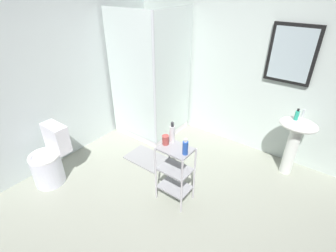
# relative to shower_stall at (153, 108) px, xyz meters

# --- Properties ---
(ground_plane) EXTENTS (4.20, 4.20, 0.02)m
(ground_plane) POSITION_rel_shower_stall_xyz_m (1.20, -1.22, -0.47)
(ground_plane) COLOR #969A89
(wall_back) EXTENTS (4.20, 0.14, 2.50)m
(wall_back) POSITION_rel_shower_stall_xyz_m (1.21, 0.63, 0.79)
(wall_back) COLOR silver
(wall_back) RESTS_ON ground_plane
(wall_left) EXTENTS (0.10, 4.20, 2.50)m
(wall_left) POSITION_rel_shower_stall_xyz_m (-0.65, -1.22, 0.79)
(wall_left) COLOR silver
(wall_left) RESTS_ON ground_plane
(shower_stall) EXTENTS (0.92, 0.92, 2.00)m
(shower_stall) POSITION_rel_shower_stall_xyz_m (0.00, 0.00, 0.00)
(shower_stall) COLOR white
(shower_stall) RESTS_ON ground_plane
(pedestal_sink) EXTENTS (0.46, 0.37, 0.81)m
(pedestal_sink) POSITION_rel_shower_stall_xyz_m (2.13, 0.30, 0.12)
(pedestal_sink) COLOR white
(pedestal_sink) RESTS_ON ground_plane
(sink_faucet) EXTENTS (0.03, 0.03, 0.10)m
(sink_faucet) POSITION_rel_shower_stall_xyz_m (2.13, 0.42, 0.40)
(sink_faucet) COLOR silver
(sink_faucet) RESTS_ON pedestal_sink
(toilet) EXTENTS (0.37, 0.49, 0.76)m
(toilet) POSITION_rel_shower_stall_xyz_m (-0.28, -1.71, -0.15)
(toilet) COLOR white
(toilet) RESTS_ON ground_plane
(storage_cart) EXTENTS (0.38, 0.28, 0.74)m
(storage_cart) POSITION_rel_shower_stall_xyz_m (1.19, -1.02, -0.03)
(storage_cart) COLOR silver
(storage_cart) RESTS_ON ground_plane
(hand_soap_bottle) EXTENTS (0.05, 0.05, 0.15)m
(hand_soap_bottle) POSITION_rel_shower_stall_xyz_m (2.08, 0.28, 0.41)
(hand_soap_bottle) COLOR #2DBC99
(hand_soap_bottle) RESTS_ON pedestal_sink
(shampoo_bottle_blue) EXTENTS (0.06, 0.06, 0.19)m
(shampoo_bottle_blue) POSITION_rel_shower_stall_xyz_m (1.33, -1.05, 0.36)
(shampoo_bottle_blue) COLOR #254FB0
(shampoo_bottle_blue) RESTS_ON storage_cart
(lotion_bottle_white) EXTENTS (0.06, 0.06, 0.25)m
(lotion_bottle_white) POSITION_rel_shower_stall_xyz_m (1.08, -0.94, 0.38)
(lotion_bottle_white) COLOR white
(lotion_bottle_white) RESTS_ON storage_cart
(rinse_cup) EXTENTS (0.08, 0.08, 0.11)m
(rinse_cup) POSITION_rel_shower_stall_xyz_m (1.06, -1.02, 0.33)
(rinse_cup) COLOR #B24742
(rinse_cup) RESTS_ON storage_cart
(bath_mat) EXTENTS (0.60, 0.40, 0.02)m
(bath_mat) POSITION_rel_shower_stall_xyz_m (0.41, -0.64, -0.45)
(bath_mat) COLOR gray
(bath_mat) RESTS_ON ground_plane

